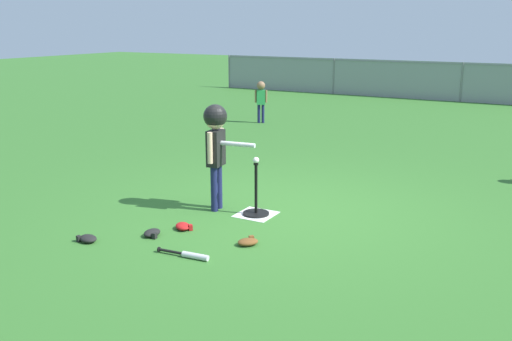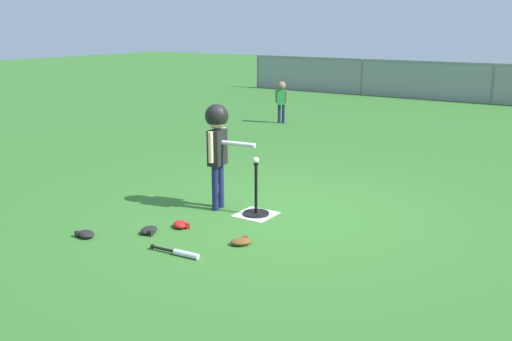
% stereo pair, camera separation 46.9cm
% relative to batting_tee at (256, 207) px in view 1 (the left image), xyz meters
% --- Properties ---
extents(ground_plane, '(60.00, 60.00, 0.00)m').
position_rel_batting_tee_xyz_m(ground_plane, '(0.29, 0.24, -0.10)').
color(ground_plane, '#336B28').
extents(home_plate, '(0.44, 0.44, 0.01)m').
position_rel_batting_tee_xyz_m(home_plate, '(0.00, 0.00, -0.09)').
color(home_plate, white).
rests_on(home_plate, ground_plane).
extents(batting_tee, '(0.32, 0.32, 0.64)m').
position_rel_batting_tee_xyz_m(batting_tee, '(0.00, 0.00, 0.00)').
color(batting_tee, black).
rests_on(batting_tee, ground_plane).
extents(baseball_on_tee, '(0.07, 0.07, 0.07)m').
position_rel_batting_tee_xyz_m(baseball_on_tee, '(0.00, 0.00, 0.58)').
color(baseball_on_tee, white).
rests_on(baseball_on_tee, batting_tee).
extents(batter_child, '(0.65, 0.37, 1.31)m').
position_rel_batting_tee_xyz_m(batter_child, '(-0.52, -0.06, 0.84)').
color(batter_child, '#191E4C').
rests_on(batter_child, ground_plane).
extents(fielder_near_right, '(0.26, 0.19, 0.96)m').
position_rel_batting_tee_xyz_m(fielder_near_right, '(-3.08, 5.77, 0.52)').
color(fielder_near_right, '#191E4C').
rests_on(fielder_near_right, ground_plane).
extents(spare_bat_silver, '(0.57, 0.11, 0.06)m').
position_rel_batting_tee_xyz_m(spare_bat_silver, '(0.07, -1.46, -0.07)').
color(spare_bat_silver, silver).
rests_on(spare_bat_silver, ground_plane).
extents(glove_by_plate, '(0.27, 0.26, 0.07)m').
position_rel_batting_tee_xyz_m(glove_by_plate, '(-0.47, -0.84, -0.06)').
color(glove_by_plate, '#B21919').
rests_on(glove_by_plate, ground_plane).
extents(glove_near_bats, '(0.20, 0.24, 0.07)m').
position_rel_batting_tee_xyz_m(glove_near_bats, '(-0.64, -1.17, -0.06)').
color(glove_near_bats, black).
rests_on(glove_near_bats, ground_plane).
extents(glove_tossed_aside, '(0.26, 0.22, 0.07)m').
position_rel_batting_tee_xyz_m(glove_tossed_aside, '(-1.13, -1.64, -0.06)').
color(glove_tossed_aside, black).
rests_on(glove_tossed_aside, ground_plane).
extents(glove_outfield_drop, '(0.26, 0.27, 0.07)m').
position_rel_batting_tee_xyz_m(glove_outfield_drop, '(0.40, -0.89, -0.06)').
color(glove_outfield_drop, brown).
rests_on(glove_outfield_drop, ground_plane).
extents(outfield_fence, '(16.06, 0.06, 1.15)m').
position_rel_batting_tee_xyz_m(outfield_fence, '(0.29, 11.86, 0.52)').
color(outfield_fence, slate).
rests_on(outfield_fence, ground_plane).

